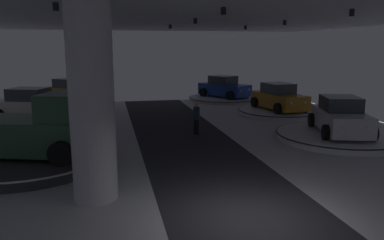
{
  "coord_description": "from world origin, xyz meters",
  "views": [
    {
      "loc": [
        -3.38,
        -8.38,
        4.3
      ],
      "look_at": [
        -0.18,
        6.2,
        1.4
      ],
      "focal_mm": 35.56,
      "sensor_mm": 36.0,
      "label": 1
    }
  ],
  "objects": [
    {
      "name": "display_car_deep_left",
      "position": [
        -6.16,
        21.15,
        1.01
      ],
      "size": [
        4.4,
        4.03,
        1.71
      ],
      "color": "#B77519",
      "rests_on": "display_platform_deep_left"
    },
    {
      "name": "display_platform_deep_left",
      "position": [
        -6.14,
        21.13,
        0.14
      ],
      "size": [
        5.01,
        5.01,
        0.24
      ],
      "color": "silver",
      "rests_on": "ground"
    },
    {
      "name": "display_platform_far_left",
      "position": [
        -7.58,
        13.85,
        0.19
      ],
      "size": [
        4.57,
        4.57,
        0.34
      ],
      "color": "#333338",
      "rests_on": "ground"
    },
    {
      "name": "display_car_far_right",
      "position": [
        7.36,
        14.28,
        1.02
      ],
      "size": [
        2.68,
        4.4,
        1.71
      ],
      "color": "#B77519",
      "rests_on": "display_platform_far_right"
    },
    {
      "name": "visitor_walking_near",
      "position": [
        0.78,
        9.52,
        0.91
      ],
      "size": [
        0.32,
        0.32,
        1.59
      ],
      "color": "black",
      "rests_on": "ground"
    },
    {
      "name": "display_car_deep_right",
      "position": [
        5.73,
        21.02,
        1.03
      ],
      "size": [
        3.76,
        4.51,
        1.71
      ],
      "color": "navy",
      "rests_on": "display_platform_deep_right"
    },
    {
      "name": "display_platform_far_right",
      "position": [
        7.37,
        14.25,
        0.15
      ],
      "size": [
        5.26,
        5.26,
        0.26
      ],
      "color": "silver",
      "rests_on": "ground"
    },
    {
      "name": "display_car_mid_right",
      "position": [
        7.09,
        7.1,
        1.08
      ],
      "size": [
        3.17,
        4.55,
        1.71
      ],
      "color": "silver",
      "rests_on": "display_platform_mid_right"
    },
    {
      "name": "display_platform_mid_left",
      "position": [
        -6.44,
        6.11,
        0.21
      ],
      "size": [
        5.99,
        5.99,
        0.38
      ],
      "color": "#333338",
      "rests_on": "ground"
    },
    {
      "name": "display_car_far_left",
      "position": [
        -7.61,
        13.86,
        1.1
      ],
      "size": [
        4.56,
        3.32,
        1.71
      ],
      "color": "silver",
      "rests_on": "display_platform_far_left"
    },
    {
      "name": "display_platform_mid_right",
      "position": [
        7.08,
        7.07,
        0.17
      ],
      "size": [
        5.82,
        5.82,
        0.31
      ],
      "color": "silver",
      "rests_on": "ground"
    },
    {
      "name": "ground",
      "position": [
        0.0,
        0.0,
        -0.02
      ],
      "size": [
        24.0,
        44.0,
        0.06
      ],
      "color": "silver"
    },
    {
      "name": "display_platform_deep_right",
      "position": [
        5.75,
        20.99,
        0.15
      ],
      "size": [
        5.73,
        5.73,
        0.27
      ],
      "color": "#B7B7BC",
      "rests_on": "ground"
    },
    {
      "name": "pickup_truck_mid_left",
      "position": [
        -6.13,
        6.01,
        1.31
      ],
      "size": [
        5.69,
        3.91,
        2.3
      ],
      "color": "#2D5638",
      "rests_on": "display_platform_mid_left"
    },
    {
      "name": "column_left",
      "position": [
        -3.86,
        2.29,
        2.75
      ],
      "size": [
        1.24,
        1.24,
        5.5
      ],
      "color": "silver",
      "rests_on": "ground"
    }
  ]
}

